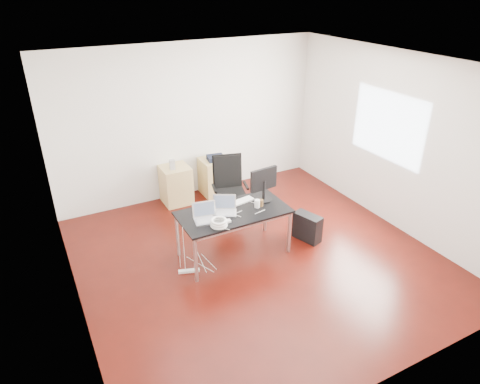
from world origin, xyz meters
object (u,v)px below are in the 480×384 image
office_chair (229,185)px  filing_cabinet_left (176,185)px  pc_tower (307,227)px  desk (234,215)px  filing_cabinet_right (215,176)px

office_chair → filing_cabinet_left: size_ratio=1.54×
pc_tower → desk: bearing=153.6°
office_chair → filing_cabinet_left: (-0.62, 0.95, -0.26)m
office_chair → filing_cabinet_left: 1.16m
office_chair → filing_cabinet_right: 0.99m
desk → filing_cabinet_left: desk is taller
desk → pc_tower: bearing=-8.7°
filing_cabinet_right → desk: bearing=-106.9°
filing_cabinet_left → pc_tower: (1.39, -2.16, -0.13)m
filing_cabinet_right → pc_tower: (0.61, -2.16, -0.13)m
filing_cabinet_left → filing_cabinet_right: 0.78m
desk → filing_cabinet_right: (0.60, 1.97, -0.33)m
office_chair → filing_cabinet_right: (0.16, 0.95, -0.26)m
desk → pc_tower: (1.21, -0.19, -0.46)m
office_chair → pc_tower: 1.49m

